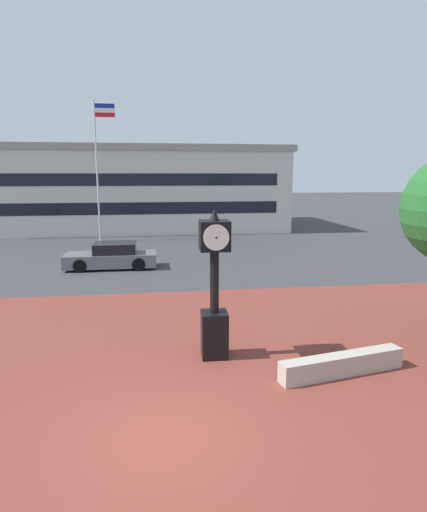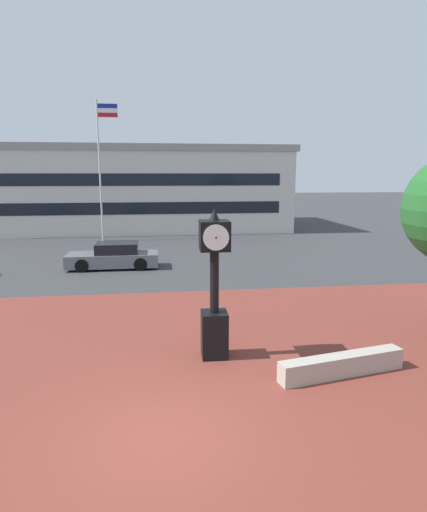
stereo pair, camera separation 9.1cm
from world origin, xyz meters
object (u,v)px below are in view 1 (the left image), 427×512
car_street_near (112,257)px  civic_building (131,188)px  flagpole_primary (98,162)px  street_clock (214,289)px

car_street_near → civic_building: (0.21, 17.39, 2.88)m
flagpole_primary → civic_building: 8.51m
car_street_near → flagpole_primary: bearing=9.5°
car_street_near → civic_building: 17.63m
flagpole_primary → civic_building: flagpole_primary is taller
street_clock → car_street_near: street_clock is taller
street_clock → civic_building: civic_building is taller
flagpole_primary → car_street_near: bearing=-80.7°
street_clock → flagpole_primary: bearing=105.5°
car_street_near → civic_building: size_ratio=0.17×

